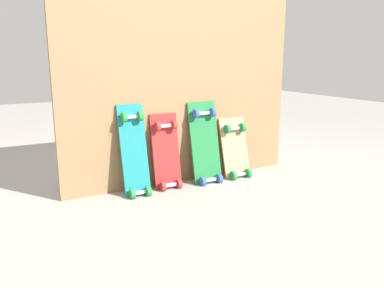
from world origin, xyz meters
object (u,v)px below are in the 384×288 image
skateboard_red (167,155)px  skateboard_teal (135,155)px  skateboard_natural (236,151)px  skateboard_green (206,147)px

skateboard_red → skateboard_teal: bearing=-175.0°
skateboard_red → skateboard_natural: 0.60m
skateboard_green → skateboard_natural: (0.28, -0.00, -0.07)m
skateboard_teal → skateboard_green: 0.58m
skateboard_teal → skateboard_green: bearing=0.4°
skateboard_green → skateboard_natural: 0.29m
skateboard_teal → skateboard_green: (0.58, 0.00, -0.01)m
skateboard_red → skateboard_green: 0.32m
skateboard_natural → skateboard_teal: bearing=-179.9°
skateboard_teal → skateboard_natural: (0.86, 0.00, -0.08)m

